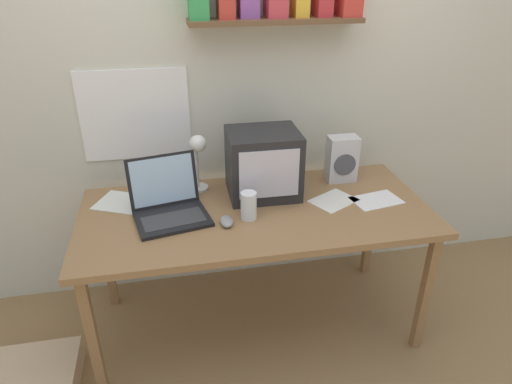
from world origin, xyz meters
name	(u,v)px	position (x,y,z in m)	size (l,w,h in m)	color
ground_plane	(256,322)	(0.00, 0.00, 0.00)	(12.00, 12.00, 0.00)	#95734A
back_wall	(237,73)	(0.00, 0.54, 1.31)	(5.60, 0.24, 2.60)	beige
corner_desk	(256,219)	(0.00, 0.00, 0.69)	(1.74, 0.80, 0.75)	#946B43
crt_monitor	(263,163)	(0.07, 0.17, 0.92)	(0.37, 0.32, 0.35)	#232326
laptop	(168,202)	(-0.43, 0.04, 0.82)	(0.40, 0.38, 0.27)	black
desk_lamp	(198,154)	(-0.26, 0.25, 0.97)	(0.11, 0.15, 0.33)	silver
juice_glass	(249,207)	(-0.05, -0.07, 0.81)	(0.08, 0.08, 0.14)	white
space_heater	(342,159)	(0.54, 0.24, 0.88)	(0.17, 0.11, 0.26)	silver
computer_mouse	(227,221)	(-0.16, -0.11, 0.76)	(0.06, 0.11, 0.03)	gray
loose_paper_near_laptop	(127,203)	(-0.64, 0.20, 0.75)	(0.36, 0.32, 0.00)	white
loose_paper_near_monitor	(376,200)	(0.63, -0.03, 0.75)	(0.27, 0.20, 0.00)	white
open_notebook	(334,201)	(0.41, 0.01, 0.75)	(0.28, 0.26, 0.00)	silver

